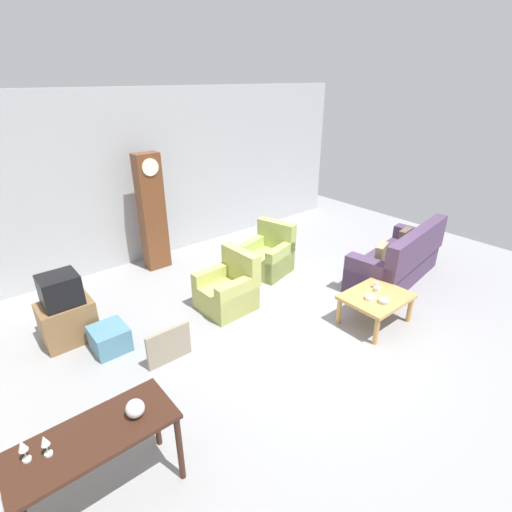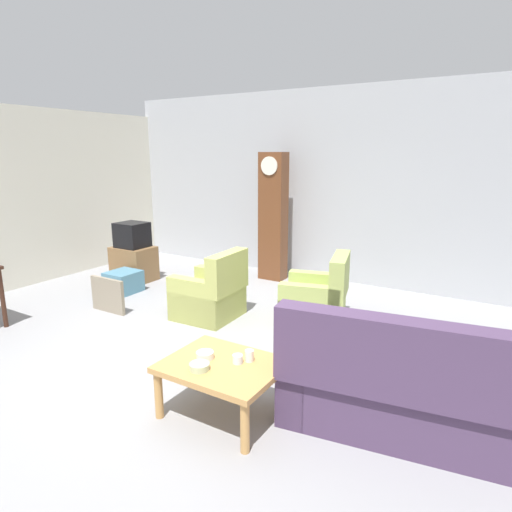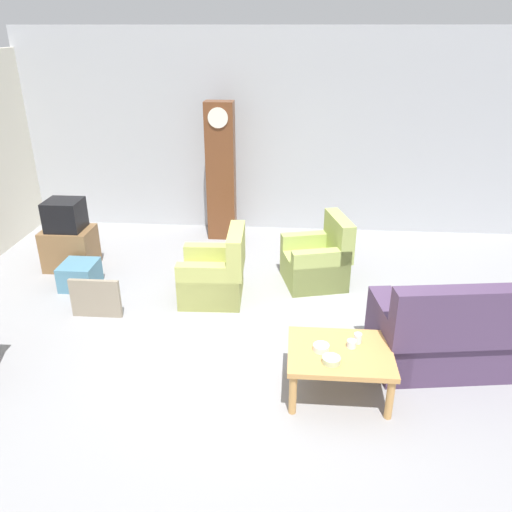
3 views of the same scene
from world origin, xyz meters
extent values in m
plane|color=gray|center=(0.00, 0.00, 0.00)|extent=(10.40, 10.40, 0.00)
cube|color=#ADAFB5|center=(0.00, 3.60, 1.60)|extent=(8.40, 0.16, 3.20)
cube|color=#4C3856|center=(2.20, -0.13, 0.22)|extent=(2.20, 1.13, 0.44)
cube|color=#4C3856|center=(2.25, -0.48, 0.74)|extent=(2.11, 0.49, 0.60)
cube|color=#4C3856|center=(3.12, 0.00, 0.34)|extent=(0.36, 0.87, 0.68)
cube|color=#4C3856|center=(1.27, -0.26, 0.34)|extent=(0.36, 0.87, 0.68)
cube|color=brown|center=(2.66, -0.01, 0.62)|extent=(0.37, 0.17, 0.36)
cube|color=#9E8966|center=(1.71, -0.15, 0.62)|extent=(0.38, 0.22, 0.36)
cube|color=tan|center=(-0.73, 0.98, 0.20)|extent=(0.79, 0.79, 0.40)
cube|color=tan|center=(-0.41, 1.00, 0.66)|extent=(0.21, 0.77, 0.52)
cube|color=tan|center=(-0.74, 1.28, 0.30)|extent=(0.77, 0.19, 0.60)
cube|color=tan|center=(-0.72, 0.68, 0.30)|extent=(0.77, 0.19, 0.60)
cube|color=#A3B25C|center=(0.58, 1.50, 0.20)|extent=(0.93, 0.93, 0.40)
cube|color=#A3B25C|center=(0.89, 1.58, 0.66)|extent=(0.36, 0.78, 0.52)
cube|color=#A3B25C|center=(0.50, 1.79, 0.30)|extent=(0.78, 0.35, 0.60)
cube|color=#A3B25C|center=(0.65, 1.21, 0.30)|extent=(0.78, 0.35, 0.60)
cube|color=tan|center=(0.75, -0.75, 0.44)|extent=(0.96, 0.76, 0.05)
cylinder|color=tan|center=(0.33, -1.07, 0.21)|extent=(0.07, 0.07, 0.41)
cylinder|color=tan|center=(1.18, -1.07, 0.21)|extent=(0.07, 0.07, 0.41)
cylinder|color=tan|center=(0.33, -0.42, 0.21)|extent=(0.07, 0.07, 0.41)
cylinder|color=tan|center=(1.18, -0.42, 0.21)|extent=(0.07, 0.07, 0.41)
cube|color=#381E14|center=(-3.32, -0.87, 0.78)|extent=(1.30, 0.56, 0.04)
cylinder|color=#381E14|center=(-2.71, -1.10, 0.38)|extent=(0.06, 0.06, 0.76)
cylinder|color=#381E14|center=(-3.92, -0.63, 0.38)|extent=(0.06, 0.06, 0.76)
cylinder|color=#381E14|center=(-2.71, -0.63, 0.38)|extent=(0.06, 0.06, 0.76)
cube|color=brown|center=(-0.87, 3.05, 1.08)|extent=(0.44, 0.28, 2.17)
cylinder|color=silver|center=(-0.87, 2.89, 1.95)|extent=(0.30, 0.02, 0.30)
cube|color=brown|center=(-2.87, 1.72, 0.29)|extent=(0.68, 0.52, 0.59)
cube|color=black|center=(-2.87, 1.72, 0.80)|extent=(0.48, 0.44, 0.42)
cube|color=gray|center=(-2.02, 0.42, 0.24)|extent=(0.60, 0.05, 0.48)
cube|color=teal|center=(-2.52, 1.15, 0.17)|extent=(0.45, 0.48, 0.33)
sphere|color=silver|center=(-2.97, -0.91, 0.88)|extent=(0.16, 0.16, 0.16)
cylinder|color=white|center=(0.92, -0.60, 0.51)|extent=(0.07, 0.07, 0.10)
cylinder|color=silver|center=(0.86, -0.68, 0.50)|extent=(0.09, 0.09, 0.07)
cylinder|color=white|center=(0.58, -0.75, 0.49)|extent=(0.15, 0.15, 0.06)
cylinder|color=#B2C69E|center=(0.66, -0.93, 0.49)|extent=(0.16, 0.16, 0.05)
cylinder|color=silver|center=(-3.77, -0.79, 0.81)|extent=(0.06, 0.06, 0.02)
cylinder|color=silver|center=(-3.77, -0.79, 0.86)|extent=(0.01, 0.01, 0.09)
cone|color=silver|center=(-3.77, -0.79, 0.95)|extent=(0.07, 0.07, 0.09)
cylinder|color=silver|center=(-3.63, -0.84, 0.81)|extent=(0.06, 0.06, 0.02)
cylinder|color=silver|center=(-3.63, -0.84, 0.86)|extent=(0.01, 0.01, 0.09)
cone|color=silver|center=(-3.63, -0.84, 0.95)|extent=(0.07, 0.07, 0.09)
camera|label=1|loc=(-3.70, -3.36, 3.38)|focal=27.10mm
camera|label=2|loc=(2.70, -3.43, 2.16)|focal=30.64mm
camera|label=3|loc=(0.28, -4.66, 3.18)|focal=35.51mm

